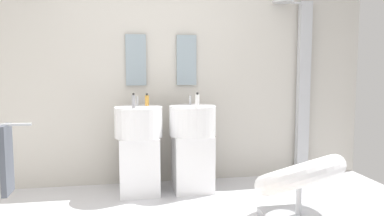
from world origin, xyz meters
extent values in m
cube|color=beige|center=(0.00, 1.65, 1.30)|extent=(4.80, 0.10, 2.60)
cube|color=white|center=(-0.28, 1.21, 0.30)|extent=(0.40, 0.40, 0.59)
cylinder|color=white|center=(-0.28, 1.21, 0.75)|extent=(0.49, 0.49, 0.31)
cylinder|color=#B7BABF|center=(-0.28, 1.35, 0.95)|extent=(0.02, 0.02, 0.10)
cube|color=white|center=(0.28, 1.21, 0.30)|extent=(0.40, 0.40, 0.59)
cylinder|color=white|center=(0.28, 1.21, 0.75)|extent=(0.49, 0.49, 0.31)
cylinder|color=#B7BABF|center=(0.28, 1.35, 0.95)|extent=(0.02, 0.02, 0.10)
cube|color=#8C9EA8|center=(-0.28, 1.58, 1.38)|extent=(0.22, 0.03, 0.55)
cube|color=#8C9EA8|center=(0.28, 1.58, 1.38)|extent=(0.22, 0.03, 0.55)
cube|color=#B7BABF|center=(1.67, 1.53, 1.02)|extent=(0.14, 0.08, 2.05)
cylinder|color=#B7BABF|center=(1.52, 1.51, 2.03)|extent=(0.30, 0.02, 0.02)
cylinder|color=#B7BABF|center=(1.37, 1.48, 2.03)|extent=(0.24, 0.24, 0.02)
cylinder|color=#B7BABF|center=(1.00, 0.21, 0.20)|extent=(0.05, 0.05, 0.34)
torus|color=white|center=(1.00, 0.21, 0.40)|extent=(1.07, 1.07, 0.49)
cylinder|color=#B7BABF|center=(-1.27, 0.16, 0.90)|extent=(0.36, 0.02, 0.02)
cube|color=#4C515B|center=(-1.27, 0.16, 0.65)|extent=(0.04, 0.22, 0.50)
cylinder|color=#C68C38|center=(-0.18, 1.31, 0.95)|extent=(0.04, 0.04, 0.11)
cylinder|color=black|center=(-0.18, 1.31, 1.02)|extent=(0.02, 0.02, 0.02)
cylinder|color=white|center=(0.30, 1.04, 0.97)|extent=(0.04, 0.04, 0.13)
cylinder|color=black|center=(0.30, 1.04, 1.04)|extent=(0.02, 0.02, 0.02)
cylinder|color=#99999E|center=(-0.33, 1.08, 0.96)|extent=(0.04, 0.04, 0.13)
cylinder|color=black|center=(-0.33, 1.08, 1.04)|extent=(0.02, 0.02, 0.02)
camera|label=1|loc=(-0.48, -2.82, 1.32)|focal=37.18mm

